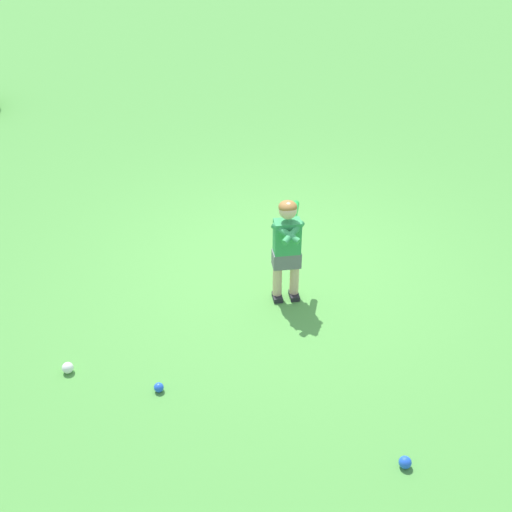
% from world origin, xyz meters
% --- Properties ---
extents(ground_plane, '(40.00, 40.00, 0.00)m').
position_xyz_m(ground_plane, '(0.00, 0.00, 0.00)').
color(ground_plane, '#519942').
extents(child_batter, '(0.64, 0.31, 1.08)m').
position_xyz_m(child_batter, '(-0.52, -0.15, 0.65)').
color(child_batter, '#232328').
rests_on(child_batter, ground).
extents(play_ball_behind_batter, '(0.10, 0.10, 0.10)m').
position_xyz_m(play_ball_behind_batter, '(-2.40, -1.38, 0.05)').
color(play_ball_behind_batter, blue).
rests_on(play_ball_behind_batter, ground).
extents(play_ball_by_bucket, '(0.10, 0.10, 0.10)m').
position_xyz_m(play_ball_by_bucket, '(-1.99, 1.49, 0.05)').
color(play_ball_by_bucket, white).
rests_on(play_ball_by_bucket, ground).
extents(play_ball_midfield, '(0.08, 0.08, 0.08)m').
position_xyz_m(play_ball_midfield, '(-2.04, 0.65, 0.04)').
color(play_ball_midfield, blue).
rests_on(play_ball_midfield, ground).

